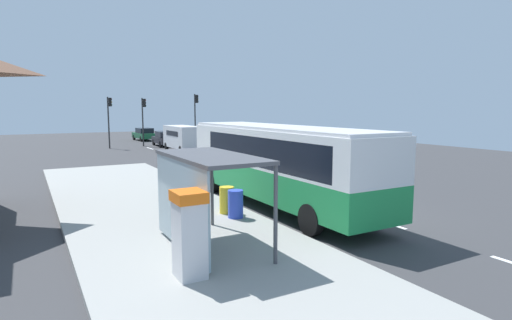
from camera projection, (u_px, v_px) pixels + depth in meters
The scene contains 20 objects.
ground_plane at pixel (207, 168), 27.08m from camera, with size 56.00×92.00×0.04m, color #38383A.
sidewalk_platform at pixel (167, 224), 13.58m from camera, with size 6.20×30.00×0.18m, color #999993.
lane_stripe_seg_1 at pixel (381, 221), 14.23m from camera, with size 0.16×2.20×0.01m, color silver.
lane_stripe_seg_2 at pixel (297, 195), 18.55m from camera, with size 0.16×2.20×0.01m, color silver.
lane_stripe_seg_3 at pixel (246, 179), 22.88m from camera, with size 0.16×2.20×0.01m, color silver.
lane_stripe_seg_4 at pixel (210, 167), 27.20m from camera, with size 0.16×2.20×0.01m, color silver.
lane_stripe_seg_5 at pixel (185, 159), 31.52m from camera, with size 0.16×2.20×0.01m, color silver.
lane_stripe_seg_6 at pixel (165, 153), 35.84m from camera, with size 0.16×2.20×0.01m, color silver.
lane_stripe_seg_7 at pixel (150, 148), 40.17m from camera, with size 0.16×2.20×0.01m, color silver.
bus at pixel (277, 161), 16.18m from camera, with size 2.57×11.02×3.21m.
white_van at pixel (183, 136), 37.44m from camera, with size 2.08×5.23×2.30m.
sedan_near at pixel (165, 138), 42.55m from camera, with size 2.00×4.48×1.52m.
sedan_far at pixel (144, 134), 49.87m from camera, with size 2.00×4.48×1.52m.
ticket_machine at pixel (189, 233), 9.00m from camera, with size 0.66×0.76×1.94m.
recycling_bin_blue at pixel (236, 204), 14.01m from camera, with size 0.52×0.52×0.95m, color blue.
recycling_bin_yellow at pixel (227, 200), 14.61m from camera, with size 0.52×0.52×0.95m, color yellow.
traffic_light_near_side at pixel (196, 112), 43.20m from camera, with size 0.49×0.28×5.38m.
traffic_light_far_side at pixel (109, 114), 39.74m from camera, with size 0.49×0.28×4.99m.
traffic_light_median at pixel (143, 114), 42.14m from camera, with size 0.49×0.28×4.95m.
bus_shelter at pixel (199, 178), 10.73m from camera, with size 1.80×4.00×2.50m.
Camera 1 is at (-10.32, -10.95, 3.90)m, focal length 28.81 mm.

